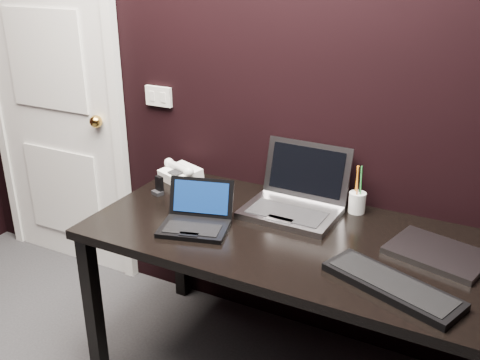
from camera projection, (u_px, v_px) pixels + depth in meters
The scene contains 11 objects.
wall_back at pixel (272, 71), 2.39m from camera, with size 4.00×4.00×0.00m, color black.
door at pixel (53, 96), 3.04m from camera, with size 0.99×0.10×2.14m.
wall_switch at pixel (159, 96), 2.71m from camera, with size 0.15×0.02×0.10m.
desk at pixel (295, 251), 2.18m from camera, with size 1.70×0.80×0.74m.
netbook at pixel (196, 219), 2.20m from camera, with size 0.33×0.31×0.18m.
silver_laptop at pixel (295, 201), 2.33m from camera, with size 0.40×0.37×0.27m.
ext_keyboard at pixel (392, 285), 1.79m from camera, with size 0.50×0.32×0.03m.
closed_laptop at pixel (438, 253), 1.99m from camera, with size 0.39×0.33×0.02m.
desk_phone at pixel (180, 173), 2.66m from camera, with size 0.22×0.21×0.11m.
mobile_phone at pixel (159, 188), 2.51m from camera, with size 0.06×0.05×0.09m.
pen_cup at pixel (357, 202), 2.32m from camera, with size 0.08×0.08×0.22m.
Camera 1 is at (0.98, -0.39, 1.76)m, focal length 40.00 mm.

